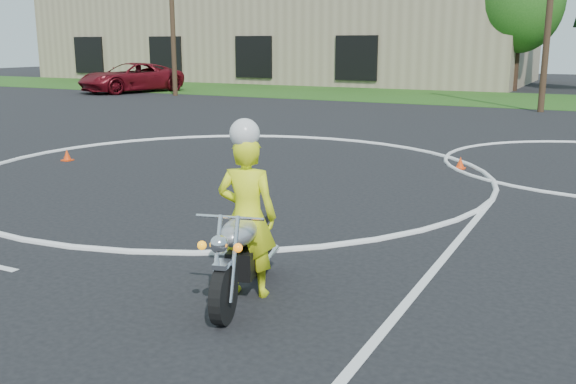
% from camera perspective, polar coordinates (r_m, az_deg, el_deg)
% --- Properties ---
extents(ground, '(120.00, 120.00, 0.00)m').
position_cam_1_polar(ground, '(12.81, -12.33, -0.70)').
color(ground, black).
rests_on(ground, ground).
extents(grass_strip, '(120.00, 10.00, 0.02)m').
position_cam_1_polar(grass_strip, '(37.56, 14.83, 8.12)').
color(grass_strip, '#1E4714').
rests_on(grass_strip, ground).
extents(course_markings, '(19.05, 19.05, 0.12)m').
position_cam_1_polar(course_markings, '(15.39, 4.38, 1.89)').
color(course_markings, silver).
rests_on(course_markings, ground).
extents(primary_motorcycle, '(0.84, 2.17, 1.16)m').
position_cam_1_polar(primary_motorcycle, '(7.64, -4.05, -5.45)').
color(primary_motorcycle, black).
rests_on(primary_motorcycle, ground).
extents(rider_primary_grp, '(0.81, 0.63, 2.15)m').
position_cam_1_polar(rider_primary_grp, '(7.62, -3.67, -1.75)').
color(rider_primary_grp, '#F1FC1A').
rests_on(rider_primary_grp, ground).
extents(pickup_grp, '(4.89, 7.09, 1.80)m').
position_cam_1_polar(pickup_grp, '(41.54, -13.80, 9.85)').
color(pickup_grp, '#610B14').
rests_on(pickup_grp, ground).
extents(traffic_cones, '(18.42, 12.76, 0.30)m').
position_cam_1_polar(traffic_cones, '(14.14, 12.44, 1.15)').
color(traffic_cones, '#FF410D').
rests_on(traffic_cones, ground).
extents(warehouse, '(41.00, 17.00, 8.30)m').
position_cam_1_polar(warehouse, '(55.98, -0.66, 14.30)').
color(warehouse, tan).
rests_on(warehouse, ground).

